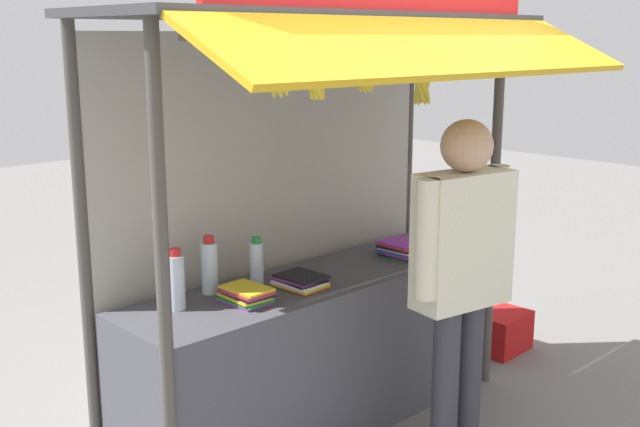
% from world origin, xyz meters
% --- Properties ---
extents(ground_plane, '(20.00, 20.00, 0.00)m').
position_xyz_m(ground_plane, '(0.00, 0.00, 0.00)').
color(ground_plane, slate).
extents(stall_counter, '(2.30, 0.60, 0.86)m').
position_xyz_m(stall_counter, '(0.00, 0.00, 0.43)').
color(stall_counter, '#4C4C56').
rests_on(stall_counter, ground).
extents(stall_structure, '(2.50, 1.41, 2.59)m').
position_xyz_m(stall_structure, '(0.00, 0.06, 1.55)').
color(stall_structure, '#4C4742').
rests_on(stall_structure, ground).
extents(water_bottle_far_left, '(0.07, 0.07, 0.26)m').
position_xyz_m(water_bottle_far_left, '(-0.33, 0.13, 0.98)').
color(water_bottle_far_left, silver).
rests_on(water_bottle_far_left, stall_counter).
extents(water_bottle_mid_right, '(0.08, 0.08, 0.30)m').
position_xyz_m(water_bottle_mid_right, '(-0.58, 0.19, 1.00)').
color(water_bottle_mid_right, silver).
rests_on(water_bottle_mid_right, stall_counter).
extents(water_bottle_back_right, '(0.08, 0.08, 0.30)m').
position_xyz_m(water_bottle_back_right, '(-0.84, 0.10, 1.00)').
color(water_bottle_back_right, silver).
rests_on(water_bottle_back_right, stall_counter).
extents(magazine_stack_mid_left, '(0.26, 0.29, 0.08)m').
position_xyz_m(magazine_stack_mid_left, '(1.00, -0.10, 0.90)').
color(magazine_stack_mid_left, blue).
rests_on(magazine_stack_mid_left, stall_counter).
extents(magazine_stack_front_right, '(0.23, 0.25, 0.09)m').
position_xyz_m(magazine_stack_front_right, '(0.64, -0.03, 0.90)').
color(magazine_stack_front_right, green).
rests_on(magazine_stack_front_right, stall_counter).
extents(magazine_stack_back_left, '(0.20, 0.26, 0.08)m').
position_xyz_m(magazine_stack_back_left, '(-0.54, -0.05, 0.90)').
color(magazine_stack_back_left, purple).
rests_on(magazine_stack_back_left, stall_counter).
extents(magazine_stack_front_left, '(0.22, 0.27, 0.07)m').
position_xyz_m(magazine_stack_front_left, '(-0.19, -0.06, 0.89)').
color(magazine_stack_front_left, red).
rests_on(magazine_stack_front_left, stall_counter).
extents(banana_bunch_inner_right, '(0.09, 0.10, 0.26)m').
position_xyz_m(banana_bunch_inner_right, '(-0.39, -0.40, 1.92)').
color(banana_bunch_inner_right, '#332D23').
extents(banana_bunch_inner_left, '(0.09, 0.09, 0.24)m').
position_xyz_m(banana_bunch_inner_left, '(-0.08, -0.40, 1.94)').
color(banana_bunch_inner_left, '#332D23').
extents(banana_bunch_rightmost, '(0.10, 0.10, 0.32)m').
position_xyz_m(banana_bunch_rightmost, '(0.32, -0.40, 1.87)').
color(banana_bunch_rightmost, '#332D23').
extents(banana_bunch_leftmost, '(0.09, 0.09, 0.23)m').
position_xyz_m(banana_bunch_leftmost, '(-0.62, -0.40, 1.94)').
color(banana_bunch_leftmost, '#332D23').
extents(vendor_person, '(0.66, 0.29, 1.75)m').
position_xyz_m(vendor_person, '(0.25, -0.74, 1.05)').
color(vendor_person, '#383842').
rests_on(vendor_person, ground).
extents(plastic_crate, '(0.41, 0.41, 0.27)m').
position_xyz_m(plastic_crate, '(1.63, -0.05, 0.14)').
color(plastic_crate, red).
rests_on(plastic_crate, ground).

